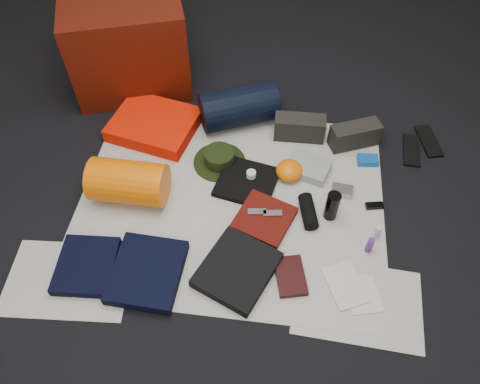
# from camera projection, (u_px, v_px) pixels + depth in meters

# --- Properties ---
(floor) EXTENTS (4.50, 4.50, 0.02)m
(floor) POSITION_uv_depth(u_px,v_px,m) (231.00, 202.00, 2.49)
(floor) COLOR black
(floor) RESTS_ON ground
(newspaper_mat) EXTENTS (1.60, 1.30, 0.01)m
(newspaper_mat) POSITION_uv_depth(u_px,v_px,m) (231.00, 201.00, 2.48)
(newspaper_mat) COLOR silver
(newspaper_mat) RESTS_ON floor
(newspaper_sheet_front_left) EXTENTS (0.61, 0.44, 0.00)m
(newspaper_sheet_front_left) POSITION_uv_depth(u_px,v_px,m) (69.00, 279.00, 2.21)
(newspaper_sheet_front_left) COLOR silver
(newspaper_sheet_front_left) RESTS_ON floor
(newspaper_sheet_front_right) EXTENTS (0.60, 0.43, 0.00)m
(newspaper_sheet_front_right) POSITION_uv_depth(u_px,v_px,m) (357.00, 302.00, 2.13)
(newspaper_sheet_front_right) COLOR silver
(newspaper_sheet_front_right) RESTS_ON floor
(red_cabinet) EXTENTS (0.83, 0.76, 0.57)m
(red_cabinet) POSITION_uv_depth(u_px,v_px,m) (128.00, 42.00, 2.87)
(red_cabinet) COLOR #4B0F05
(red_cabinet) RESTS_ON floor
(sleeping_pad) EXTENTS (0.55, 0.48, 0.09)m
(sleeping_pad) POSITION_uv_depth(u_px,v_px,m) (154.00, 124.00, 2.77)
(sleeping_pad) COLOR red
(sleeping_pad) RESTS_ON newspaper_mat
(stuff_sack) EXTENTS (0.39, 0.24, 0.23)m
(stuff_sack) POSITION_uv_depth(u_px,v_px,m) (128.00, 182.00, 2.41)
(stuff_sack) COLOR #E55F03
(stuff_sack) RESTS_ON newspaper_mat
(sack_strap_left) EXTENTS (0.02, 0.22, 0.22)m
(sack_strap_left) POSITION_uv_depth(u_px,v_px,m) (110.00, 181.00, 2.42)
(sack_strap_left) COLOR black
(sack_strap_left) RESTS_ON newspaper_mat
(sack_strap_right) EXTENTS (0.03, 0.22, 0.22)m
(sack_strap_right) POSITION_uv_depth(u_px,v_px,m) (148.00, 185.00, 2.41)
(sack_strap_right) COLOR black
(sack_strap_right) RESTS_ON newspaper_mat
(navy_duffel) EXTENTS (0.50, 0.39, 0.23)m
(navy_duffel) POSITION_uv_depth(u_px,v_px,m) (239.00, 107.00, 2.75)
(navy_duffel) COLOR black
(navy_duffel) RESTS_ON newspaper_mat
(boonie_brim) EXTENTS (0.30, 0.30, 0.01)m
(boonie_brim) POSITION_uv_depth(u_px,v_px,m) (220.00, 162.00, 2.64)
(boonie_brim) COLOR black
(boonie_brim) RESTS_ON newspaper_mat
(boonie_crown) EXTENTS (0.17, 0.17, 0.07)m
(boonie_crown) POSITION_uv_depth(u_px,v_px,m) (219.00, 157.00, 2.61)
(boonie_crown) COLOR black
(boonie_crown) RESTS_ON boonie_brim
(hiking_boot_left) EXTENTS (0.29, 0.12, 0.15)m
(hiking_boot_left) POSITION_uv_depth(u_px,v_px,m) (300.00, 128.00, 2.71)
(hiking_boot_left) COLOR black
(hiking_boot_left) RESTS_ON newspaper_mat
(hiking_boot_right) EXTENTS (0.30, 0.21, 0.14)m
(hiking_boot_right) POSITION_uv_depth(u_px,v_px,m) (355.00, 135.00, 2.68)
(hiking_boot_right) COLOR black
(hiking_boot_right) RESTS_ON newspaper_mat
(flip_flop_left) EXTENTS (0.11, 0.25, 0.01)m
(flip_flop_left) POSITION_uv_depth(u_px,v_px,m) (411.00, 150.00, 2.70)
(flip_flop_left) COLOR black
(flip_flop_left) RESTS_ON floor
(flip_flop_right) EXTENTS (0.15, 0.26, 0.01)m
(flip_flop_right) POSITION_uv_depth(u_px,v_px,m) (429.00, 141.00, 2.75)
(flip_flop_right) COLOR black
(flip_flop_right) RESTS_ON floor
(trousers_navy_a) EXTENTS (0.29, 0.32, 0.05)m
(trousers_navy_a) POSITION_uv_depth(u_px,v_px,m) (86.00, 266.00, 2.22)
(trousers_navy_a) COLOR black
(trousers_navy_a) RESTS_ON newspaper_mat
(trousers_navy_b) EXTENTS (0.33, 0.38, 0.06)m
(trousers_navy_b) POSITION_uv_depth(u_px,v_px,m) (147.00, 272.00, 2.19)
(trousers_navy_b) COLOR black
(trousers_navy_b) RESTS_ON newspaper_mat
(trousers_charcoal) EXTENTS (0.43, 0.45, 0.06)m
(trousers_charcoal) POSITION_uv_depth(u_px,v_px,m) (237.00, 270.00, 2.20)
(trousers_charcoal) COLOR black
(trousers_charcoal) RESTS_ON newspaper_mat
(black_tshirt) EXTENTS (0.36, 0.34, 0.03)m
(black_tshirt) POSITION_uv_depth(u_px,v_px,m) (247.00, 182.00, 2.54)
(black_tshirt) COLOR black
(black_tshirt) RESTS_ON newspaper_mat
(red_shirt) EXTENTS (0.34, 0.34, 0.04)m
(red_shirt) POSITION_uv_depth(u_px,v_px,m) (264.00, 219.00, 2.39)
(red_shirt) COLOR #510F08
(red_shirt) RESTS_ON newspaper_mat
(orange_stuff_sack) EXTENTS (0.15, 0.15, 0.10)m
(orange_stuff_sack) POSITION_uv_depth(u_px,v_px,m) (289.00, 170.00, 2.55)
(orange_stuff_sack) COLOR #E55F03
(orange_stuff_sack) RESTS_ON newspaper_mat
(first_aid_pouch) EXTENTS (0.26, 0.23, 0.06)m
(first_aid_pouch) POSITION_uv_depth(u_px,v_px,m) (308.00, 168.00, 2.58)
(first_aid_pouch) COLOR gray
(first_aid_pouch) RESTS_ON newspaper_mat
(water_bottle) EXTENTS (0.08, 0.08, 0.17)m
(water_bottle) POSITION_uv_depth(u_px,v_px,m) (332.00, 206.00, 2.35)
(water_bottle) COLOR black
(water_bottle) RESTS_ON newspaper_mat
(speaker) EXTENTS (0.12, 0.20, 0.07)m
(speaker) POSITION_uv_depth(u_px,v_px,m) (308.00, 211.00, 2.39)
(speaker) COLOR black
(speaker) RESTS_ON newspaper_mat
(compact_camera) EXTENTS (0.12, 0.08, 0.04)m
(compact_camera) POSITION_uv_depth(u_px,v_px,m) (342.00, 191.00, 2.49)
(compact_camera) COLOR #A5A4A9
(compact_camera) RESTS_ON newspaper_mat
(cyan_case) EXTENTS (0.12, 0.08, 0.04)m
(cyan_case) POSITION_uv_depth(u_px,v_px,m) (368.00, 160.00, 2.63)
(cyan_case) COLOR #0F4B94
(cyan_case) RESTS_ON newspaper_mat
(toiletry_purple) EXTENTS (0.04, 0.04, 0.10)m
(toiletry_purple) POSITION_uv_depth(u_px,v_px,m) (370.00, 245.00, 2.26)
(toiletry_purple) COLOR #512476
(toiletry_purple) RESTS_ON newspaper_mat
(toiletry_clear) EXTENTS (0.03, 0.03, 0.08)m
(toiletry_clear) POSITION_uv_depth(u_px,v_px,m) (377.00, 232.00, 2.31)
(toiletry_clear) COLOR #B3B8B4
(toiletry_clear) RESTS_ON newspaper_mat
(paperback_book) EXTENTS (0.18, 0.23, 0.03)m
(paperback_book) POSITION_uv_depth(u_px,v_px,m) (290.00, 276.00, 2.20)
(paperback_book) COLOR black
(paperback_book) RESTS_ON newspaper_mat
(map_booklet) EXTENTS (0.23, 0.27, 0.01)m
(map_booklet) POSITION_uv_depth(u_px,v_px,m) (345.00, 285.00, 2.18)
(map_booklet) COLOR beige
(map_booklet) RESTS_ON newspaper_mat
(map_printout) EXTENTS (0.19, 0.22, 0.01)m
(map_printout) POSITION_uv_depth(u_px,v_px,m) (363.00, 294.00, 2.15)
(map_printout) COLOR beige
(map_printout) RESTS_ON newspaper_mat
(sunglasses) EXTENTS (0.10, 0.05, 0.02)m
(sunglasses) POSITION_uv_depth(u_px,v_px,m) (374.00, 206.00, 2.45)
(sunglasses) COLOR black
(sunglasses) RESTS_ON newspaper_mat
(key_cluster) EXTENTS (0.09, 0.09, 0.01)m
(key_cluster) POSITION_uv_depth(u_px,v_px,m) (78.00, 290.00, 2.16)
(key_cluster) COLOR #A5A4A9
(key_cluster) RESTS_ON newspaper_mat
(tape_roll) EXTENTS (0.05, 0.05, 0.04)m
(tape_roll) POSITION_uv_depth(u_px,v_px,m) (251.00, 174.00, 2.53)
(tape_roll) COLOR silver
(tape_roll) RESTS_ON black_tshirt
(energy_bar_a) EXTENTS (0.10, 0.05, 0.01)m
(energy_bar_a) POSITION_uv_depth(u_px,v_px,m) (257.00, 212.00, 2.39)
(energy_bar_a) COLOR #A5A4A9
(energy_bar_a) RESTS_ON red_shirt
(energy_bar_b) EXTENTS (0.10, 0.05, 0.01)m
(energy_bar_b) POSITION_uv_depth(u_px,v_px,m) (273.00, 213.00, 2.38)
(energy_bar_b) COLOR #A5A4A9
(energy_bar_b) RESTS_ON red_shirt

